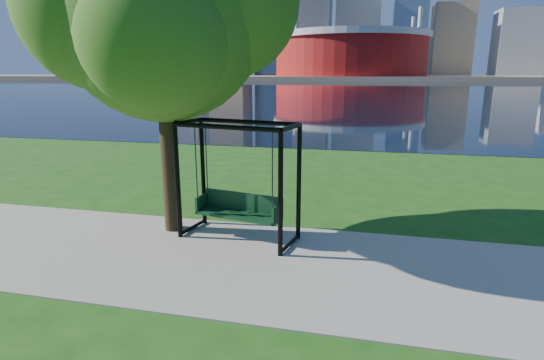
% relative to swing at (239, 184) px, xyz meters
% --- Properties ---
extents(ground, '(900.00, 900.00, 0.00)m').
position_rel_swing_xyz_m(ground, '(0.59, -0.63, -1.22)').
color(ground, '#1E5114').
rests_on(ground, ground).
extents(path, '(120.00, 4.00, 0.03)m').
position_rel_swing_xyz_m(path, '(0.59, -1.13, -1.20)').
color(path, '#9E937F').
rests_on(path, ground).
extents(river, '(900.00, 180.00, 0.02)m').
position_rel_swing_xyz_m(river, '(0.59, 101.37, -1.21)').
color(river, black).
rests_on(river, ground).
extents(far_bank, '(900.00, 228.00, 2.00)m').
position_rel_swing_xyz_m(far_bank, '(0.59, 305.37, -0.22)').
color(far_bank, '#937F60').
rests_on(far_bank, ground).
extents(stadium, '(83.00, 83.00, 32.00)m').
position_rel_swing_xyz_m(stadium, '(-9.41, 234.37, 13.01)').
color(stadium, maroon).
rests_on(stadium, far_bank).
extents(skyline, '(392.00, 66.00, 96.50)m').
position_rel_swing_xyz_m(skyline, '(-3.67, 318.76, 34.67)').
color(skyline, gray).
rests_on(skyline, far_bank).
extents(swing, '(2.62, 1.53, 2.52)m').
position_rel_swing_xyz_m(swing, '(0.00, 0.00, 0.00)').
color(swing, black).
rests_on(swing, ground).
extents(park_tree, '(5.46, 4.93, 6.78)m').
position_rel_swing_xyz_m(park_tree, '(-1.65, 0.20, 3.49)').
color(park_tree, black).
rests_on(park_tree, ground).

